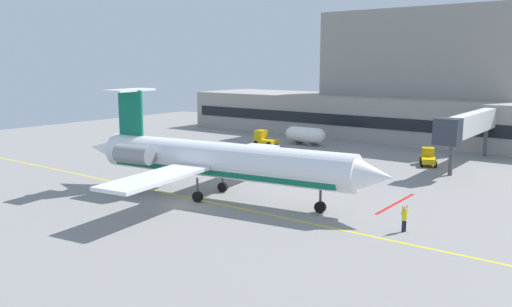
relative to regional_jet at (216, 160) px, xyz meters
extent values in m
cube|color=gray|center=(-0.69, -3.07, -3.36)|extent=(120.00, 120.00, 0.10)
cube|color=yellow|center=(-0.69, -1.44, -3.31)|extent=(108.00, 0.24, 0.01)
cube|color=red|center=(13.13, 7.49, -3.31)|extent=(0.30, 8.00, 0.01)
cube|color=gray|center=(-6.54, 43.97, -0.16)|extent=(60.94, 14.07, 6.31)
cube|color=gray|center=(0.01, 47.49, 9.60)|extent=(29.36, 9.85, 13.20)
cube|color=black|center=(-6.54, 36.88, -0.27)|extent=(58.51, 0.12, 1.68)
cube|color=silver|center=(13.30, 28.79, 1.43)|extent=(1.40, 16.28, 2.40)
cube|color=#2D333D|center=(13.30, 19.75, 1.43)|extent=(2.40, 2.00, 2.64)
cylinder|color=#4C4C51|center=(13.30, 35.43, -1.54)|extent=(0.44, 0.44, 3.55)
cylinder|color=#4C4C51|center=(13.30, 21.45, -1.54)|extent=(0.44, 0.44, 3.55)
cylinder|color=white|center=(0.56, 0.08, 0.03)|extent=(23.86, 6.38, 3.01)
cube|color=#0C664C|center=(0.56, 0.08, -0.79)|extent=(21.48, 5.74, 0.54)
cone|color=white|center=(13.32, 1.93, 0.03)|extent=(3.70, 3.40, 2.95)
cone|color=white|center=(-12.49, -1.81, 0.03)|extent=(4.24, 3.09, 2.56)
cube|color=white|center=(-2.19, 6.25, -0.42)|extent=(4.72, 10.36, 0.28)
cube|color=white|center=(-0.32, -6.61, -0.42)|extent=(4.72, 10.36, 0.28)
cylinder|color=gray|center=(-7.28, 1.34, 0.26)|extent=(3.81, 2.16, 1.66)
cylinder|color=gray|center=(-6.60, -3.36, 0.26)|extent=(3.81, 2.16, 1.66)
cube|color=#0C664C|center=(-9.28, -1.35, 3.62)|extent=(2.72, 0.63, 4.16)
cube|color=white|center=(-9.28, -1.35, 5.70)|extent=(2.78, 5.07, 0.20)
cylinder|color=#3F3F44|center=(9.47, 1.37, -1.94)|extent=(0.20, 0.20, 1.39)
cylinder|color=black|center=(9.47, 1.37, -2.86)|extent=(0.94, 0.48, 0.90)
cylinder|color=#3F3F44|center=(-0.89, 1.85, -1.94)|extent=(0.20, 0.20, 1.39)
cylinder|color=black|center=(-0.89, 1.85, -2.86)|extent=(0.94, 0.48, 0.90)
cylinder|color=#3F3F44|center=(-0.33, -2.03, -1.94)|extent=(0.20, 0.20, 1.39)
cylinder|color=black|center=(-0.33, -2.03, -2.86)|extent=(0.94, 0.48, 0.90)
cube|color=#E5B20C|center=(-13.57, 26.02, -2.70)|extent=(3.24, 1.77, 0.54)
cube|color=#C3970A|center=(-14.47, 26.04, -1.81)|extent=(1.31, 1.57, 1.23)
cylinder|color=black|center=(-14.71, 25.18, -2.96)|extent=(0.70, 0.29, 0.70)
cylinder|color=black|center=(-14.68, 26.90, -2.96)|extent=(0.70, 0.29, 0.70)
cylinder|color=black|center=(-12.46, 25.14, -2.96)|extent=(0.70, 0.29, 0.70)
cylinder|color=black|center=(-12.43, 26.86, -2.96)|extent=(0.70, 0.29, 0.70)
cube|color=#E5B20C|center=(9.65, 25.41, -2.67)|extent=(2.62, 3.67, 0.59)
cube|color=#C3970A|center=(9.30, 26.28, -1.90)|extent=(1.73, 1.74, 0.95)
cylinder|color=black|center=(8.53, 26.22, -2.96)|extent=(0.52, 0.75, 0.70)
cylinder|color=black|center=(9.89, 26.77, -2.96)|extent=(0.52, 0.75, 0.70)
cylinder|color=black|center=(9.41, 24.04, -2.96)|extent=(0.52, 0.75, 0.70)
cylinder|color=black|center=(10.77, 24.59, -2.96)|extent=(0.52, 0.75, 0.70)
cylinder|color=white|center=(-9.49, 29.94, -1.88)|extent=(4.16, 2.23, 2.17)
sphere|color=white|center=(-7.43, 29.97, -1.88)|extent=(2.12, 2.12, 2.12)
sphere|color=white|center=(-11.56, 29.91, -1.88)|extent=(2.12, 2.12, 2.12)
cube|color=#59595B|center=(-10.73, 29.94, -3.14)|extent=(0.60, 1.95, 0.35)
cube|color=#59595B|center=(-8.26, 29.94, -3.14)|extent=(0.60, 1.95, 0.35)
cylinder|color=#191E33|center=(16.44, 0.90, -2.91)|extent=(0.18, 0.18, 0.81)
cylinder|color=#191E33|center=(16.38, 0.70, -2.91)|extent=(0.18, 0.18, 0.81)
cylinder|color=yellow|center=(16.41, 0.80, -2.17)|extent=(0.34, 0.34, 0.66)
sphere|color=tan|center=(16.41, 0.80, -1.72)|extent=(0.24, 0.24, 0.24)
cylinder|color=yellow|center=(16.47, 1.01, -1.78)|extent=(0.20, 0.40, 0.50)
cylinder|color=#F2590C|center=(16.47, 1.01, -1.56)|extent=(0.06, 0.06, 0.28)
cylinder|color=yellow|center=(16.34, 0.59, -1.78)|extent=(0.20, 0.40, 0.50)
cylinder|color=#F2590C|center=(16.34, 0.59, -1.56)|extent=(0.06, 0.06, 0.28)
cone|color=orange|center=(-9.11, 0.06, -3.04)|extent=(0.36, 0.36, 0.55)
cube|color=black|center=(-9.11, 0.06, -3.29)|extent=(0.47, 0.47, 0.04)
cone|color=orange|center=(-9.81, 7.19, -3.04)|extent=(0.36, 0.36, 0.55)
cube|color=black|center=(-9.81, 7.19, -3.29)|extent=(0.47, 0.47, 0.04)
camera|label=1|loc=(28.98, -32.85, 8.14)|focal=36.58mm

